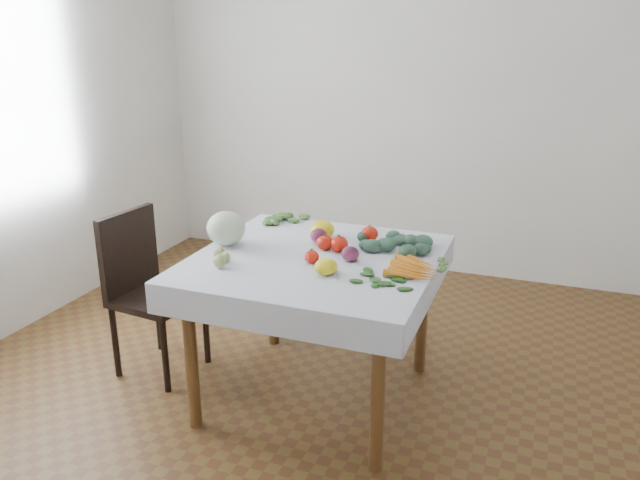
{
  "coord_description": "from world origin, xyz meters",
  "views": [
    {
      "loc": [
        1.0,
        -2.59,
        1.77
      ],
      "look_at": [
        -0.0,
        0.06,
        0.82
      ],
      "focal_mm": 35.0,
      "sensor_mm": 36.0,
      "label": 1
    }
  ],
  "objects_px": {
    "heirloom_back": "(322,229)",
    "carrot_bunch": "(415,268)",
    "table": "(316,277)",
    "cabbage": "(226,228)",
    "chair": "(145,282)"
  },
  "relations": [
    {
      "from": "heirloom_back",
      "to": "carrot_bunch",
      "type": "height_order",
      "value": "heirloom_back"
    },
    {
      "from": "table",
      "to": "carrot_bunch",
      "type": "relative_size",
      "value": 3.23
    },
    {
      "from": "table",
      "to": "cabbage",
      "type": "height_order",
      "value": "cabbage"
    },
    {
      "from": "cabbage",
      "to": "carrot_bunch",
      "type": "relative_size",
      "value": 0.61
    },
    {
      "from": "table",
      "to": "cabbage",
      "type": "relative_size",
      "value": 5.25
    },
    {
      "from": "carrot_bunch",
      "to": "table",
      "type": "bearing_deg",
      "value": 176.8
    },
    {
      "from": "cabbage",
      "to": "chair",
      "type": "bearing_deg",
      "value": -174.84
    },
    {
      "from": "table",
      "to": "heirloom_back",
      "type": "bearing_deg",
      "value": 104.53
    },
    {
      "from": "carrot_bunch",
      "to": "chair",
      "type": "bearing_deg",
      "value": -179.56
    },
    {
      "from": "table",
      "to": "heirloom_back",
      "type": "height_order",
      "value": "heirloom_back"
    },
    {
      "from": "table",
      "to": "chair",
      "type": "bearing_deg",
      "value": -177.74
    },
    {
      "from": "table",
      "to": "carrot_bunch",
      "type": "xyz_separation_m",
      "value": [
        0.48,
        -0.03,
        0.12
      ]
    },
    {
      "from": "table",
      "to": "heirloom_back",
      "type": "distance_m",
      "value": 0.32
    },
    {
      "from": "heirloom_back",
      "to": "carrot_bunch",
      "type": "relative_size",
      "value": 0.41
    },
    {
      "from": "chair",
      "to": "cabbage",
      "type": "height_order",
      "value": "cabbage"
    }
  ]
}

